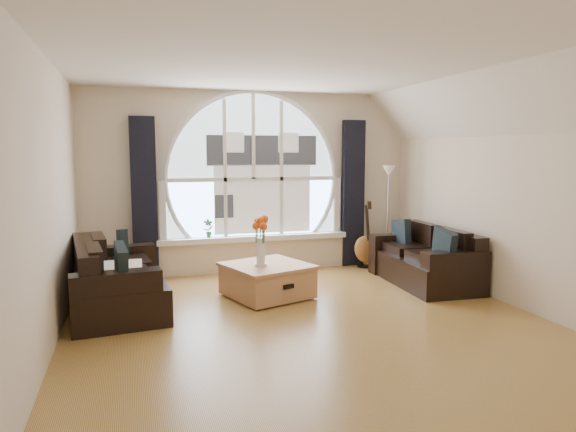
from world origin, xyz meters
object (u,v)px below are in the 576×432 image
object	(u,v)px
sofa_right	(424,255)
vase_flowers	(260,234)
sofa_left	(118,275)
potted_plant	(208,228)
guitar	(366,235)
coffee_chest	(267,279)
floor_lamp	(388,217)

from	to	relation	value
sofa_right	vase_flowers	bearing A→B (deg)	-175.26
sofa_left	potted_plant	distance (m)	1.95
sofa_left	guitar	xyz separation A→B (m)	(3.65, 1.16, 0.13)
coffee_chest	vase_flowers	size ratio (longest dim) A/B	1.34
sofa_left	floor_lamp	size ratio (longest dim) A/B	1.11
sofa_right	floor_lamp	size ratio (longest dim) A/B	1.06
floor_lamp	potted_plant	size ratio (longest dim) A/B	5.77
vase_flowers	potted_plant	bearing A→B (deg)	105.36
guitar	sofa_left	bearing A→B (deg)	-159.66
potted_plant	vase_flowers	bearing A→B (deg)	-74.64
sofa_right	sofa_left	bearing A→B (deg)	-177.01
sofa_left	floor_lamp	bearing A→B (deg)	8.09
sofa_right	potted_plant	distance (m)	3.11
coffee_chest	potted_plant	size ratio (longest dim) A/B	3.38
sofa_left	potted_plant	size ratio (longest dim) A/B	6.40
coffee_chest	guitar	distance (m)	2.23
guitar	coffee_chest	bearing A→B (deg)	-145.85
sofa_right	coffee_chest	distance (m)	2.24
vase_flowers	sofa_right	bearing A→B (deg)	2.26
vase_flowers	guitar	world-z (taller)	vase_flowers
potted_plant	floor_lamp	bearing A→B (deg)	-8.26
guitar	sofa_right	bearing A→B (deg)	-69.99
sofa_left	floor_lamp	world-z (taller)	floor_lamp
floor_lamp	guitar	xyz separation A→B (m)	(-0.33, 0.09, -0.27)
sofa_left	guitar	bearing A→B (deg)	10.64
potted_plant	sofa_right	bearing A→B (deg)	-27.50
sofa_left	coffee_chest	distance (m)	1.77
floor_lamp	potted_plant	xyz separation A→B (m)	(-2.73, 0.40, -0.11)
vase_flowers	guitar	xyz separation A→B (m)	(1.98, 1.21, -0.28)
sofa_left	guitar	size ratio (longest dim) A/B	1.67
sofa_right	guitar	size ratio (longest dim) A/B	1.60
vase_flowers	guitar	bearing A→B (deg)	31.54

